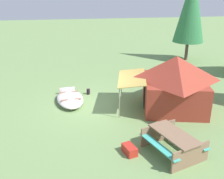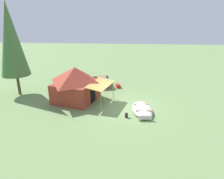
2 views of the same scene
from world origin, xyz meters
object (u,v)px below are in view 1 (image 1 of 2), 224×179
at_px(picnic_table, 173,141).
at_px(fuel_can, 88,92).
at_px(canvas_cabin_tent, 174,82).
at_px(pine_tree_back_left, 191,7).
at_px(beached_rowboat, 70,98).
at_px(cooler_box, 130,150).

height_order(picnic_table, fuel_can, picnic_table).
height_order(canvas_cabin_tent, pine_tree_back_left, pine_tree_back_left).
height_order(picnic_table, pine_tree_back_left, pine_tree_back_left).
distance_m(beached_rowboat, cooler_box, 5.21).
xyz_separation_m(canvas_cabin_tent, fuel_can, (-2.45, -3.81, -1.17)).
relative_size(cooler_box, fuel_can, 2.03).
bearing_deg(cooler_box, picnic_table, 80.98).
bearing_deg(cooler_box, fuel_can, -171.04).
bearing_deg(canvas_cabin_tent, beached_rowboat, -108.21).
height_order(beached_rowboat, pine_tree_back_left, pine_tree_back_left).
xyz_separation_m(cooler_box, pine_tree_back_left, (-11.66, 7.50, 3.94)).
distance_m(canvas_cabin_tent, cooler_box, 4.52).
height_order(beached_rowboat, picnic_table, picnic_table).
bearing_deg(fuel_can, beached_rowboat, -49.15).
distance_m(cooler_box, pine_tree_back_left, 14.41).
bearing_deg(pine_tree_back_left, beached_rowboat, -54.04).
bearing_deg(picnic_table, pine_tree_back_left, 153.16).
bearing_deg(beached_rowboat, picnic_table, 33.61).
relative_size(picnic_table, pine_tree_back_left, 0.33).
distance_m(picnic_table, cooler_box, 1.53).
relative_size(canvas_cabin_tent, cooler_box, 7.81).
xyz_separation_m(canvas_cabin_tent, picnic_table, (3.50, -1.43, -0.82)).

